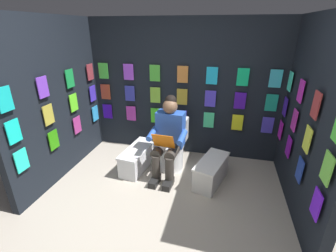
% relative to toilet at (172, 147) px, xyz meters
% --- Properties ---
extents(ground_plane, '(30.00, 30.00, 0.00)m').
position_rel_toilet_xyz_m(ground_plane, '(-0.05, 1.51, -0.33)').
color(ground_plane, '#B2A899').
extents(display_wall_back, '(3.22, 0.14, 2.22)m').
position_rel_toilet_xyz_m(display_wall_back, '(-0.05, -0.56, 0.78)').
color(display_wall_back, black).
rests_on(display_wall_back, ground).
extents(display_wall_left, '(0.14, 2.02, 2.22)m').
position_rel_toilet_xyz_m(display_wall_left, '(-1.66, 0.50, 0.78)').
color(display_wall_left, black).
rests_on(display_wall_left, ground).
extents(display_wall_right, '(0.14, 2.02, 2.22)m').
position_rel_toilet_xyz_m(display_wall_right, '(1.56, 0.50, 0.78)').
color(display_wall_right, black).
rests_on(display_wall_right, ground).
extents(toilet, '(0.41, 0.56, 0.77)m').
position_rel_toilet_xyz_m(toilet, '(0.00, 0.00, 0.00)').
color(toilet, white).
rests_on(toilet, ground).
extents(person_reading, '(0.54, 0.70, 1.19)m').
position_rel_toilet_xyz_m(person_reading, '(0.01, 0.23, 0.27)').
color(person_reading, blue).
rests_on(person_reading, ground).
extents(comic_longbox_near, '(0.39, 0.80, 0.35)m').
position_rel_toilet_xyz_m(comic_longbox_near, '(0.51, 0.19, -0.15)').
color(comic_longbox_near, silver).
rests_on(comic_longbox_near, ground).
extents(comic_longbox_far, '(0.49, 0.76, 0.36)m').
position_rel_toilet_xyz_m(comic_longbox_far, '(-0.63, 0.31, -0.15)').
color(comic_longbox_far, white).
rests_on(comic_longbox_far, ground).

